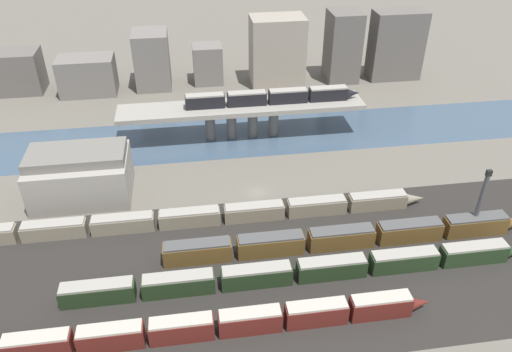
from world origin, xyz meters
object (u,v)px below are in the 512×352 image
at_px(train_yard_near, 153,332).
at_px(signal_tower, 480,202).
at_px(train_on_bridge, 272,97).
at_px(train_yard_mid, 303,271).
at_px(train_yard_far, 349,237).
at_px(train_yard_outer, 198,217).
at_px(warehouse_building, 81,175).

height_order(train_yard_near, signal_tower, signal_tower).
distance_m(train_on_bridge, train_yard_mid, 54.89).
relative_size(train_yard_mid, train_yard_far, 1.17).
relative_size(train_yard_outer, signal_tower, 6.60).
relative_size(train_yard_near, train_yard_outer, 0.92).
xyz_separation_m(train_on_bridge, signal_tower, (32.64, -46.01, -3.65)).
xyz_separation_m(train_yard_mid, signal_tower, (36.46, 8.01, 5.30)).
bearing_deg(signal_tower, train_on_bridge, 125.35).
height_order(train_yard_near, train_yard_outer, train_yard_near).
height_order(train_on_bridge, train_yard_near, train_on_bridge).
bearing_deg(signal_tower, warehouse_building, 162.91).
bearing_deg(warehouse_building, train_on_bridge, 25.70).
relative_size(train_on_bridge, train_yard_mid, 0.54).
bearing_deg(train_yard_near, signal_tower, 15.97).
xyz_separation_m(train_yard_near, train_yard_mid, (25.64, 9.77, -0.13)).
bearing_deg(train_yard_outer, train_yard_near, -105.96).
height_order(train_yard_far, warehouse_building, warehouse_building).
xyz_separation_m(train_yard_near, signal_tower, (62.10, 17.77, 5.17)).
bearing_deg(signal_tower, train_yard_near, -164.03).
distance_m(train_yard_mid, signal_tower, 37.70).
distance_m(warehouse_building, signal_tower, 81.89).
height_order(train_on_bridge, train_yard_mid, train_on_bridge).
distance_m(train_on_bridge, train_yard_near, 70.81).
distance_m(train_yard_near, signal_tower, 64.80).
xyz_separation_m(train_on_bridge, train_yard_outer, (-21.37, -35.52, -9.14)).
height_order(train_yard_mid, warehouse_building, warehouse_building).
bearing_deg(train_yard_mid, warehouse_building, 142.50).
height_order(train_yard_far, signal_tower, signal_tower).
xyz_separation_m(train_on_bridge, train_yard_mid, (-3.82, -54.02, -8.95)).
bearing_deg(train_yard_outer, train_yard_far, -21.06).
bearing_deg(signal_tower, train_yard_mid, -167.62).
height_order(train_yard_near, train_yard_mid, train_yard_near).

